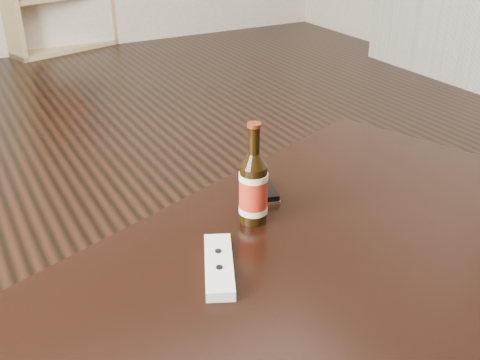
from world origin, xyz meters
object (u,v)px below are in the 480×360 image
phone (262,191)px  remote (219,266)px  coffee_table (332,265)px  beer_bottle (253,188)px

phone → remote: bearing=-120.2°
remote → coffee_table: bearing=19.7°
beer_bottle → phone: (0.07, 0.09, -0.07)m
beer_bottle → remote: 0.19m
phone → remote: remote is taller
coffee_table → beer_bottle: 0.21m
phone → remote: (-0.21, -0.20, 0.00)m
coffee_table → beer_bottle: (-0.10, 0.14, 0.13)m
phone → coffee_table: bearing=-67.8°
coffee_table → remote: size_ratio=7.30×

